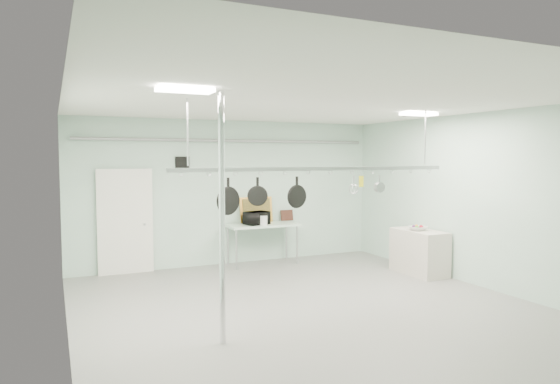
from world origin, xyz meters
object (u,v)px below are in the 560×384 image
skillet_mid (258,192)px  prep_table (263,227)px  skillet_right (297,192)px  microwave (257,218)px  side_cabinet (419,252)px  skillet_left (228,196)px  coffee_canister (263,220)px  chrome_pole (222,219)px  pot_rack (319,167)px  fruit_bowl (418,228)px

skillet_mid → prep_table: bearing=91.0°
skillet_right → microwave: bearing=67.9°
side_cabinet → skillet_mid: bearing=-164.6°
prep_table → skillet_left: 3.94m
coffee_canister → chrome_pole: bearing=-119.2°
pot_rack → coffee_canister: pot_rack is taller
fruit_bowl → prep_table: bearing=138.4°
fruit_bowl → pot_rack: bearing=-159.5°
microwave → skillet_left: skillet_left is taller
chrome_pole → side_cabinet: chrome_pole is taller
skillet_left → chrome_pole: bearing=-133.0°
coffee_canister → fruit_bowl: (2.56, -2.03, -0.07)m
side_cabinet → fruit_bowl: size_ratio=3.40×
side_cabinet → coffee_canister: size_ratio=5.58×
prep_table → side_cabinet: bearing=-40.8°
chrome_pole → microwave: (2.14, 4.15, -0.55)m
pot_rack → coffee_canister: 3.36m
chrome_pole → prep_table: bearing=61.3°
coffee_canister → skillet_right: bearing=-103.3°
chrome_pole → skillet_left: (0.39, 0.90, 0.21)m
pot_rack → side_cabinet: bearing=20.4°
microwave → skillet_mid: skillet_mid is taller
microwave → pot_rack: bearing=70.1°
side_cabinet → microwave: size_ratio=2.32×
skillet_right → pot_rack: bearing=-11.0°
microwave → skillet_right: (-0.64, -3.25, 0.79)m
skillet_mid → skillet_right: same height
side_cabinet → microwave: 3.51m
fruit_bowl → chrome_pole: bearing=-157.5°
skillet_mid → side_cabinet: bearing=40.1°
chrome_pole → fruit_bowl: size_ratio=9.06×
skillet_right → chrome_pole: bearing=-160.1°
coffee_canister → fruit_bowl: 3.26m
coffee_canister → skillet_mid: 3.51m
skillet_right → skillet_left: bearing=169.0°
prep_table → skillet_right: skillet_right is taller
prep_table → fruit_bowl: 3.34m
chrome_pole → prep_table: (2.30, 4.20, -0.77)m
pot_rack → skillet_right: size_ratio=9.88×
coffee_canister → fruit_bowl: coffee_canister is taller
pot_rack → fruit_bowl: bearing=20.5°
coffee_canister → skillet_left: bearing=-120.7°
skillet_left → skillet_right: same height
prep_table → side_cabinet: 3.39m
prep_table → side_cabinet: size_ratio=1.33×
microwave → coffee_canister: bearing=107.6°
skillet_left → skillet_mid: size_ratio=1.28×
skillet_right → skillet_mid: bearing=169.0°
skillet_left → skillet_mid: bearing=-19.6°
prep_table → skillet_left: (-1.91, -3.30, 0.98)m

